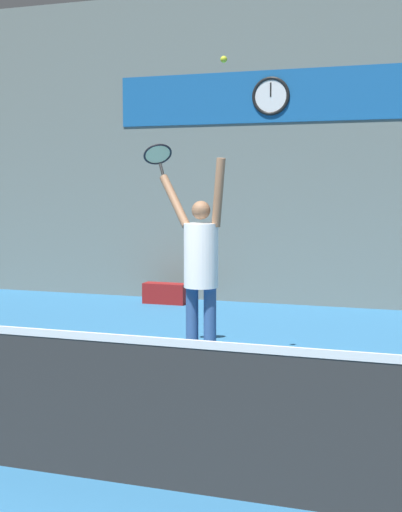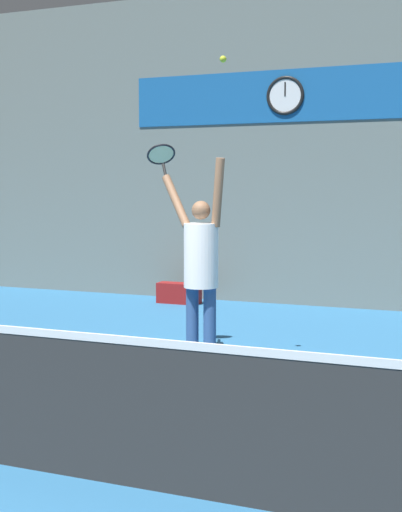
% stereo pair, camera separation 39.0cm
% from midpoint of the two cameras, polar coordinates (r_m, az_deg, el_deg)
% --- Properties ---
extents(ground_plane, '(18.00, 18.00, 0.00)m').
position_cam_midpoint_polar(ground_plane, '(6.22, -5.50, -11.96)').
color(ground_plane, teal).
extents(back_wall, '(18.00, 0.10, 5.00)m').
position_cam_midpoint_polar(back_wall, '(11.37, 6.31, 8.69)').
color(back_wall, slate).
rests_on(back_wall, ground_plane).
extents(sponsor_banner, '(5.75, 0.02, 0.81)m').
position_cam_midpoint_polar(sponsor_banner, '(11.39, 6.29, 12.65)').
color(sponsor_banner, '#195B9E').
extents(scoreboard_clock, '(0.61, 0.06, 0.61)m').
position_cam_midpoint_polar(scoreboard_clock, '(11.44, 4.61, 12.63)').
color(scoreboard_clock, white).
extents(court_net, '(7.84, 0.07, 1.06)m').
position_cam_midpoint_polar(court_net, '(4.79, -13.13, -11.20)').
color(court_net, '#333333').
rests_on(court_net, ground_plane).
extents(tennis_player, '(0.87, 0.53, 2.16)m').
position_cam_midpoint_polar(tennis_player, '(7.29, -1.57, -0.64)').
color(tennis_player, '#2D4C7F').
rests_on(tennis_player, ground_plane).
extents(tennis_racket, '(0.41, 0.40, 0.38)m').
position_cam_midpoint_polar(tennis_racket, '(7.93, -4.89, 8.02)').
color(tennis_racket, black).
extents(tennis_ball, '(0.07, 0.07, 0.07)m').
position_cam_midpoint_polar(tennis_ball, '(7.22, 0.23, 15.47)').
color(tennis_ball, '#CCDB2D').
extents(water_bottle, '(0.09, 0.09, 0.26)m').
position_cam_midpoint_polar(water_bottle, '(11.48, -2.65, -3.24)').
color(water_bottle, '#D84C19').
rests_on(water_bottle, ground_plane).
extents(equipment_bag, '(0.70, 0.26, 0.33)m').
position_cam_midpoint_polar(equipment_bag, '(11.49, -3.86, -3.01)').
color(equipment_bag, maroon).
rests_on(equipment_bag, ground_plane).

